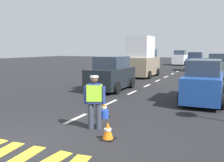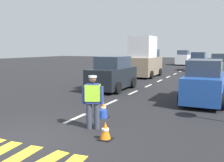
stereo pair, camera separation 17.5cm
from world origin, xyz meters
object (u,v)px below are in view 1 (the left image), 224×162
car_oncoming_third (180,58)px  car_parked_curbside (204,82)px  delivery_truck (143,59)px  road_worker (95,99)px  car_parked_far (218,66)px  traffic_cone_far (104,109)px  car_oncoming_lead (111,74)px  traffic_cone_near (108,131)px  car_outgoing_far (196,62)px

car_oncoming_third → car_parked_curbside: bearing=-78.6°
delivery_truck → car_parked_curbside: size_ratio=1.06×
delivery_truck → car_oncoming_third: bearing=89.3°
road_worker → car_parked_curbside: size_ratio=0.39×
road_worker → car_parked_far: size_ratio=0.43×
traffic_cone_far → road_worker: bearing=-76.0°
delivery_truck → car_parked_far: 6.61m
car_parked_curbside → car_parked_far: 11.55m
traffic_cone_far → car_parked_curbside: size_ratio=0.15×
car_parked_curbside → car_oncoming_lead: 5.60m
car_oncoming_lead → car_oncoming_third: car_oncoming_third is taller
car_parked_curbside → car_parked_far: bearing=88.4°
car_parked_curbside → delivery_truck: bearing=122.4°
car_parked_curbside → traffic_cone_near: bearing=-107.0°
car_parked_curbside → car_outgoing_far: 18.26m
road_worker → car_outgoing_far: car_outgoing_far is taller
traffic_cone_near → traffic_cone_far: (-1.07, 2.00, 0.08)m
road_worker → car_parked_curbside: 6.34m
delivery_truck → car_outgoing_far: (3.55, 8.92, -0.63)m
traffic_cone_far → car_parked_curbside: 5.41m
traffic_cone_near → car_outgoing_far: 24.56m
car_oncoming_third → car_outgoing_far: bearing=-71.0°
traffic_cone_near → car_oncoming_third: bearing=96.1°
traffic_cone_far → car_oncoming_third: car_oncoming_third is taller
car_parked_curbside → car_outgoing_far: size_ratio=1.06×
traffic_cone_near → car_parked_curbside: car_parked_curbside is taller
delivery_truck → car_oncoming_lead: delivery_truck is taller
car_oncoming_third → car_oncoming_lead: bearing=-89.6°
traffic_cone_near → car_outgoing_far: size_ratio=0.12×
car_parked_curbside → car_oncoming_lead: bearing=164.7°
traffic_cone_near → car_outgoing_far: (-0.31, 24.55, 0.73)m
traffic_cone_far → car_parked_curbside: car_parked_curbside is taller
road_worker → car_parked_curbside: bearing=64.5°
car_parked_far → car_oncoming_third: bearing=110.0°
traffic_cone_far → car_parked_far: 16.34m
traffic_cone_far → car_oncoming_third: bearing=94.5°
delivery_truck → car_outgoing_far: 9.62m
traffic_cone_near → car_parked_far: 18.14m
road_worker → car_oncoming_lead: 7.68m
traffic_cone_near → road_worker: bearing=136.7°
car_oncoming_third → road_worker: bearing=-85.1°
car_oncoming_lead → car_outgoing_far: car_outgoing_far is taller
road_worker → traffic_cone_near: (0.75, -0.71, -0.69)m
road_worker → car_parked_curbside: (2.73, 5.72, -0.01)m
road_worker → delivery_truck: 15.25m
traffic_cone_far → car_oncoming_lead: (-2.36, 5.91, 0.61)m
car_parked_curbside → car_oncoming_lead: size_ratio=1.11×
car_outgoing_far → car_oncoming_third: bearing=109.0°
delivery_truck → car_oncoming_lead: size_ratio=1.17×
delivery_truck → car_outgoing_far: bearing=68.3°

